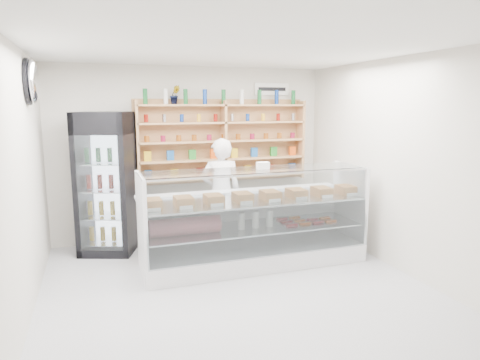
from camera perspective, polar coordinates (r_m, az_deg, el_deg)
name	(u,v)px	position (r m, az deg, el deg)	size (l,w,h in m)	color
room	(242,176)	(4.74, 0.24, 0.48)	(5.00, 5.00, 5.00)	#AEAEB3
display_counter	(254,238)	(5.98, 1.83, -7.73)	(3.07, 0.92, 1.34)	white
shop_worker	(221,193)	(6.56, -2.56, -1.80)	(0.62, 0.41, 1.69)	silver
drinks_cooler	(107,183)	(6.61, -17.32, -0.37)	(0.95, 0.94, 2.09)	black
wall_shelving	(224,141)	(7.08, -2.17, 5.20)	(2.84, 0.28, 1.33)	tan
potted_plant	(175,95)	(6.87, -8.68, 11.17)	(0.16, 0.13, 0.29)	#1E6626
security_mirror	(33,82)	(5.66, -25.91, 11.70)	(0.15, 0.50, 0.50)	silver
wall_sign	(272,89)	(7.49, 4.24, 11.99)	(0.62, 0.03, 0.20)	white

